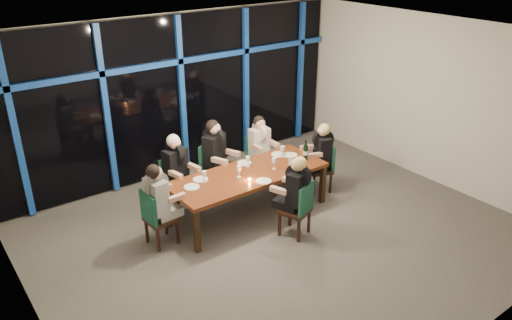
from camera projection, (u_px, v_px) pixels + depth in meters
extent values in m
plane|color=#5E5953|center=(279.00, 235.00, 7.72)|extent=(7.00, 7.00, 0.00)
cube|color=silver|center=(179.00, 95.00, 9.28)|extent=(7.00, 0.04, 3.00)
cube|color=silver|center=(474.00, 240.00, 4.91)|extent=(7.00, 0.04, 3.00)
cube|color=silver|center=(21.00, 223.00, 5.19)|extent=(0.04, 6.00, 3.00)
cube|color=silver|center=(431.00, 100.00, 8.99)|extent=(0.04, 6.00, 3.00)
cube|color=white|center=(284.00, 39.00, 6.47)|extent=(7.00, 6.00, 0.04)
cube|color=black|center=(181.00, 96.00, 9.24)|extent=(6.86, 0.04, 2.94)
cube|color=#133F99|center=(15.00, 130.00, 7.62)|extent=(0.10, 0.10, 2.94)
cube|color=#133F99|center=(106.00, 112.00, 8.41)|extent=(0.10, 0.10, 2.94)
cube|color=#133F99|center=(182.00, 97.00, 9.20)|extent=(0.10, 0.10, 2.94)
cube|color=#133F99|center=(246.00, 84.00, 9.99)|extent=(0.10, 0.10, 2.94)
cube|color=#133F99|center=(300.00, 73.00, 10.78)|extent=(0.10, 0.10, 2.94)
cube|color=#133F99|center=(180.00, 61.00, 8.93)|extent=(6.86, 0.10, 0.10)
cube|color=#FF2D14|center=(220.00, 50.00, 9.79)|extent=(0.60, 0.05, 0.35)
cube|color=brown|center=(249.00, 175.00, 8.00)|extent=(2.60, 1.00, 0.06)
cube|color=black|center=(197.00, 232.00, 7.16)|extent=(0.08, 0.08, 0.69)
cube|color=black|center=(323.00, 184.00, 8.51)|extent=(0.08, 0.08, 0.69)
cube|color=black|center=(168.00, 207.00, 7.80)|extent=(0.08, 0.08, 0.69)
cube|color=black|center=(289.00, 166.00, 9.15)|extent=(0.08, 0.08, 0.69)
cube|color=black|center=(179.00, 187.00, 8.24)|extent=(0.50, 0.50, 0.06)
cube|color=#1B5841|center=(170.00, 170.00, 8.25)|extent=(0.43, 0.13, 0.47)
cube|color=black|center=(178.00, 206.00, 8.11)|extent=(0.04, 0.04, 0.40)
cube|color=black|center=(194.00, 199.00, 8.34)|extent=(0.04, 0.04, 0.40)
cube|color=black|center=(165.00, 200.00, 8.32)|extent=(0.04, 0.04, 0.40)
cube|color=black|center=(181.00, 192.00, 8.55)|extent=(0.04, 0.04, 0.40)
cube|color=black|center=(217.00, 172.00, 8.70)|extent=(0.58, 0.58, 0.06)
cube|color=#1B5841|center=(207.00, 156.00, 8.68)|extent=(0.43, 0.22, 0.49)
cube|color=black|center=(220.00, 191.00, 8.58)|extent=(0.05, 0.05, 0.41)
cube|color=black|center=(231.00, 183.00, 8.86)|extent=(0.05, 0.05, 0.41)
cube|color=black|center=(203.00, 186.00, 8.74)|extent=(0.05, 0.05, 0.41)
cube|color=black|center=(215.00, 178.00, 9.02)|extent=(0.05, 0.05, 0.41)
cube|color=black|center=(260.00, 162.00, 9.21)|extent=(0.43, 0.43, 0.05)
cube|color=#1B5841|center=(255.00, 146.00, 9.24)|extent=(0.41, 0.07, 0.45)
cube|color=black|center=(258.00, 177.00, 9.09)|extent=(0.04, 0.04, 0.38)
cube|color=black|center=(272.00, 173.00, 9.25)|extent=(0.04, 0.04, 0.38)
cube|color=black|center=(248.00, 171.00, 9.34)|extent=(0.04, 0.04, 0.38)
cube|color=black|center=(263.00, 167.00, 9.50)|extent=(0.04, 0.04, 0.38)
cube|color=black|center=(161.00, 219.00, 7.34)|extent=(0.44, 0.44, 0.06)
cube|color=#1B5841|center=(148.00, 208.00, 7.13)|extent=(0.07, 0.42, 0.46)
cube|color=black|center=(178.00, 232.00, 7.42)|extent=(0.04, 0.04, 0.39)
cube|color=black|center=(166.00, 223.00, 7.65)|extent=(0.04, 0.04, 0.39)
cube|color=black|center=(158.00, 241.00, 7.22)|extent=(0.04, 0.04, 0.39)
cube|color=black|center=(147.00, 231.00, 7.45)|extent=(0.04, 0.04, 0.39)
cube|color=black|center=(319.00, 170.00, 8.90)|extent=(0.52, 0.52, 0.05)
cube|color=#1B5841|center=(329.00, 156.00, 8.84)|extent=(0.19, 0.39, 0.45)
cube|color=black|center=(307.00, 178.00, 9.09)|extent=(0.05, 0.05, 0.37)
cube|color=black|center=(314.00, 186.00, 8.80)|extent=(0.05, 0.05, 0.37)
cube|color=black|center=(324.00, 176.00, 9.16)|extent=(0.05, 0.05, 0.37)
cube|color=black|center=(331.00, 183.00, 8.88)|extent=(0.05, 0.05, 0.37)
cube|color=black|center=(295.00, 210.00, 7.57)|extent=(0.54, 0.54, 0.06)
cube|color=#1B5841|center=(306.00, 199.00, 7.38)|extent=(0.41, 0.19, 0.46)
cube|color=black|center=(290.00, 215.00, 7.87)|extent=(0.05, 0.05, 0.39)
cube|color=black|center=(279.00, 224.00, 7.62)|extent=(0.05, 0.05, 0.39)
cube|color=black|center=(309.00, 221.00, 7.71)|extent=(0.05, 0.05, 0.39)
cube|color=black|center=(299.00, 231.00, 7.46)|extent=(0.05, 0.05, 0.39)
cube|color=black|center=(183.00, 184.00, 8.13)|extent=(0.41, 0.45, 0.13)
cube|color=black|center=(176.00, 164.00, 8.09)|extent=(0.41, 0.29, 0.53)
cylinder|color=black|center=(175.00, 153.00, 8.00)|extent=(0.17, 0.41, 0.40)
sphere|color=tan|center=(175.00, 143.00, 7.92)|extent=(0.20, 0.20, 0.20)
sphere|color=silver|center=(173.00, 141.00, 7.93)|extent=(0.22, 0.22, 0.22)
cube|color=tan|center=(176.00, 175.00, 7.84)|extent=(0.13, 0.29, 0.08)
cube|color=tan|center=(194.00, 167.00, 8.10)|extent=(0.13, 0.29, 0.08)
cube|color=black|center=(223.00, 169.00, 8.61)|extent=(0.49, 0.52, 0.14)
cube|color=black|center=(214.00, 150.00, 8.54)|extent=(0.46, 0.37, 0.55)
cylinder|color=black|center=(214.00, 138.00, 8.45)|extent=(0.25, 0.42, 0.41)
sphere|color=tan|center=(214.00, 128.00, 8.37)|extent=(0.21, 0.21, 0.21)
sphere|color=black|center=(212.00, 126.00, 8.38)|extent=(0.23, 0.23, 0.23)
cube|color=tan|center=(220.00, 161.00, 8.31)|extent=(0.19, 0.30, 0.08)
cube|color=tan|center=(232.00, 153.00, 8.62)|extent=(0.19, 0.30, 0.08)
cube|color=silver|center=(264.00, 159.00, 9.09)|extent=(0.35, 0.40, 0.13)
cube|color=silver|center=(259.00, 142.00, 9.07)|extent=(0.37, 0.24, 0.50)
cylinder|color=silver|center=(259.00, 131.00, 8.99)|extent=(0.12, 0.38, 0.38)
sphere|color=tan|center=(260.00, 123.00, 8.91)|extent=(0.19, 0.19, 0.19)
sphere|color=black|center=(259.00, 121.00, 8.93)|extent=(0.21, 0.21, 0.21)
cube|color=tan|center=(257.00, 148.00, 8.82)|extent=(0.09, 0.27, 0.07)
cube|color=tan|center=(274.00, 144.00, 9.00)|extent=(0.09, 0.27, 0.07)
cube|color=black|center=(167.00, 211.00, 7.37)|extent=(0.41, 0.36, 0.13)
cube|color=black|center=(157.00, 196.00, 7.15)|extent=(0.24, 0.38, 0.52)
cylinder|color=black|center=(155.00, 184.00, 7.07)|extent=(0.39, 0.12, 0.39)
sphere|color=tan|center=(156.00, 173.00, 7.01)|extent=(0.19, 0.19, 0.19)
sphere|color=black|center=(153.00, 172.00, 6.98)|extent=(0.21, 0.21, 0.21)
cube|color=tan|center=(177.00, 198.00, 7.17)|extent=(0.28, 0.09, 0.07)
cube|color=tan|center=(163.00, 188.00, 7.42)|extent=(0.28, 0.09, 0.07)
cube|color=black|center=(314.00, 166.00, 8.83)|extent=(0.46, 0.43, 0.12)
cube|color=black|center=(322.00, 150.00, 8.74)|extent=(0.33, 0.41, 0.50)
cylinder|color=black|center=(323.00, 140.00, 8.66)|extent=(0.38, 0.22, 0.37)
sphere|color=tan|center=(323.00, 131.00, 8.59)|extent=(0.19, 0.19, 0.19)
sphere|color=tan|center=(325.00, 129.00, 8.59)|extent=(0.21, 0.21, 0.21)
cube|color=tan|center=(307.00, 147.00, 8.85)|extent=(0.28, 0.16, 0.07)
cube|color=tan|center=(315.00, 155.00, 8.54)|extent=(0.28, 0.16, 0.07)
cube|color=black|center=(289.00, 203.00, 7.59)|extent=(0.45, 0.48, 0.13)
cube|color=black|center=(298.00, 188.00, 7.39)|extent=(0.42, 0.34, 0.52)
cylinder|color=black|center=(298.00, 175.00, 7.30)|extent=(0.22, 0.40, 0.39)
sphere|color=tan|center=(298.00, 165.00, 7.24)|extent=(0.19, 0.19, 0.19)
sphere|color=tan|center=(300.00, 164.00, 7.21)|extent=(0.21, 0.21, 0.21)
cube|color=tan|center=(291.00, 181.00, 7.65)|extent=(0.17, 0.29, 0.07)
cube|color=tan|center=(279.00, 190.00, 7.37)|extent=(0.17, 0.29, 0.07)
cylinder|color=white|center=(200.00, 180.00, 7.76)|extent=(0.24, 0.24, 0.01)
cylinder|color=white|center=(244.00, 163.00, 8.32)|extent=(0.24, 0.24, 0.01)
cylinder|color=white|center=(278.00, 154.00, 8.63)|extent=(0.24, 0.24, 0.01)
cylinder|color=white|center=(192.00, 187.00, 7.53)|extent=(0.24, 0.24, 0.01)
cylinder|color=white|center=(290.00, 155.00, 8.61)|extent=(0.24, 0.24, 0.01)
cylinder|color=white|center=(264.00, 181.00, 7.71)|extent=(0.24, 0.24, 0.01)
cylinder|color=black|center=(305.00, 153.00, 8.40)|extent=(0.08, 0.08, 0.26)
cylinder|color=black|center=(306.00, 143.00, 8.32)|extent=(0.03, 0.03, 0.10)
cylinder|color=silver|center=(305.00, 153.00, 8.40)|extent=(0.08, 0.08, 0.07)
cylinder|color=silver|center=(292.00, 161.00, 8.15)|extent=(0.11, 0.11, 0.20)
cylinder|color=silver|center=(295.00, 159.00, 8.17)|extent=(0.02, 0.02, 0.14)
cylinder|color=#F0A048|center=(250.00, 180.00, 7.74)|extent=(0.05, 0.05, 0.03)
cylinder|color=silver|center=(239.00, 177.00, 7.85)|extent=(0.07, 0.07, 0.01)
cylinder|color=silver|center=(239.00, 173.00, 7.83)|extent=(0.01, 0.01, 0.11)
cylinder|color=silver|center=(239.00, 168.00, 7.79)|extent=(0.07, 0.07, 0.08)
cylinder|color=white|center=(248.00, 166.00, 8.20)|extent=(0.07, 0.07, 0.01)
cylinder|color=white|center=(248.00, 163.00, 8.18)|extent=(0.01, 0.01, 0.10)
cylinder|color=white|center=(248.00, 158.00, 8.14)|extent=(0.07, 0.07, 0.07)
cylinder|color=silver|center=(274.00, 169.00, 8.12)|extent=(0.07, 0.07, 0.01)
cylinder|color=silver|center=(274.00, 166.00, 8.09)|extent=(0.01, 0.01, 0.11)
cylinder|color=silver|center=(274.00, 160.00, 8.05)|extent=(0.08, 0.08, 0.08)
cylinder|color=silver|center=(205.00, 182.00, 7.69)|extent=(0.07, 0.07, 0.01)
cylinder|color=silver|center=(204.00, 179.00, 7.67)|extent=(0.01, 0.01, 0.11)
cylinder|color=silver|center=(204.00, 173.00, 7.63)|extent=(0.07, 0.07, 0.07)
cylinder|color=silver|center=(282.00, 157.00, 8.56)|extent=(0.07, 0.07, 0.01)
cylinder|color=silver|center=(282.00, 153.00, 8.54)|extent=(0.01, 0.01, 0.11)
cylinder|color=silver|center=(282.00, 148.00, 8.50)|extent=(0.08, 0.08, 0.08)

